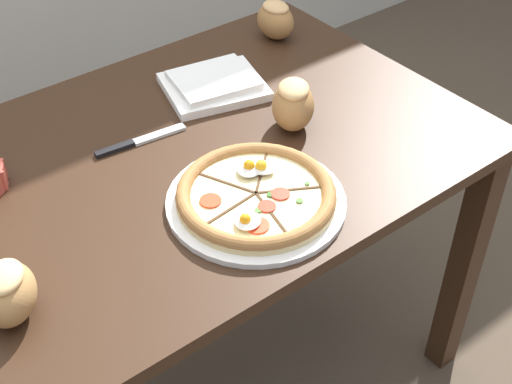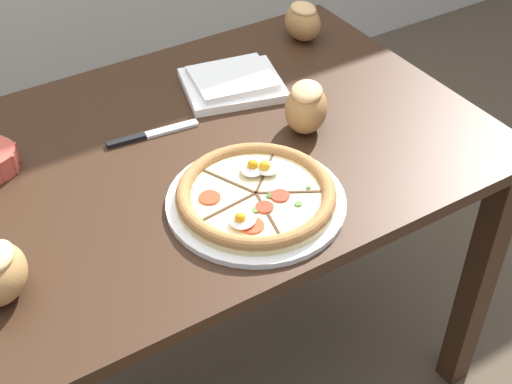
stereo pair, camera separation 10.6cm
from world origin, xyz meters
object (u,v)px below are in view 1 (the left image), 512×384
Objects in this scene: napkin_folded at (214,84)px; knife_main at (140,141)px; bread_piece_mid at (293,104)px; pizza at (256,196)px; bread_piece_near at (8,292)px; bread_piece_far at (275,19)px; dining_table at (163,205)px.

knife_main is at bearing -163.87° from napkin_folded.
bread_piece_mid is at bearing -20.99° from knife_main.
napkin_folded is (0.17, 0.37, -0.00)m from pizza.
bread_piece_mid is (0.68, 0.13, 0.00)m from bread_piece_near.
knife_main is (-0.51, -0.18, -0.05)m from bread_piece_far.
pizza is 2.45× the size of bread_piece_near.
pizza is 0.31m from knife_main.
dining_table is 0.60m from bread_piece_far.
bread_piece_near is at bearing -151.32° from napkin_folded.
pizza is 0.41m from napkin_folded.
knife_main is at bearing 84.16° from dining_table.
bread_piece_near reaches higher than pizza.
pizza is at bearing -69.64° from dining_table.
napkin_folded is 0.23m from bread_piece_mid.
bread_piece_far is at bearing 56.25° from bread_piece_mid.
pizza is 1.67× the size of knife_main.
bread_piece_near is 0.68× the size of knife_main.
bread_piece_mid reaches higher than dining_table.
knife_main is (-0.29, 0.15, -0.05)m from bread_piece_mid.
pizza is 3.08× the size of bread_piece_far.
napkin_folded is 0.25m from knife_main.
dining_table is 12.25× the size of bread_piece_far.
bread_piece_near is 0.48m from knife_main.
pizza is at bearing -132.25° from bread_piece_far.
bread_piece_far is (0.52, 0.27, 0.16)m from dining_table.
bread_piece_near is at bearing -153.14° from bread_piece_far.
napkin_folded is at bearing 65.72° from pizza.
bread_piece_mid reaches higher than bread_piece_far.
bread_piece_mid is 0.73× the size of knife_main.
knife_main is (-0.07, 0.30, -0.02)m from pizza.
bread_piece_near reaches higher than bread_piece_far.
pizza is 0.65m from bread_piece_far.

